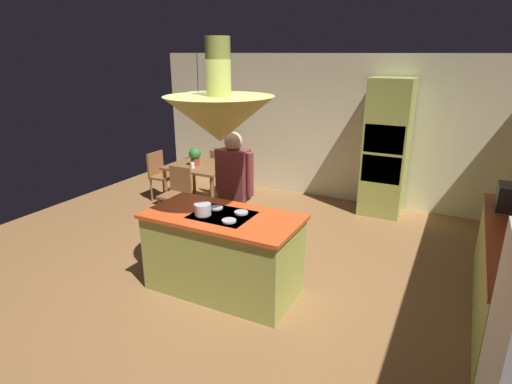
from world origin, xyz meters
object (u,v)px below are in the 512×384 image
cooking_pot_on_cooktop (203,209)px  potted_plant_on_table (195,155)px  oven_tower (386,148)px  chair_facing_island (177,191)px  kitchen_island (223,252)px  dining_table (202,170)px  person_at_island (234,189)px  cup_on_table (192,165)px  chair_by_back_wall (223,170)px  chair_at_corner (160,173)px

cooking_pot_on_cooktop → potted_plant_on_table: bearing=126.8°
oven_tower → chair_facing_island: bearing=-146.8°
kitchen_island → chair_facing_island: kitchen_island is taller
dining_table → potted_plant_on_table: potted_plant_on_table is taller
oven_tower → person_at_island: size_ratio=1.32×
oven_tower → potted_plant_on_table: bearing=-157.1°
kitchen_island → cup_on_table: bearing=132.6°
kitchen_island → chair_by_back_wall: kitchen_island is taller
chair_at_corner → cooking_pot_on_cooktop: (2.44, -2.23, 0.48)m
chair_by_back_wall → potted_plant_on_table: bearing=84.6°
person_at_island → dining_table: bearing=136.0°
kitchen_island → person_at_island: bearing=109.9°
person_at_island → chair_facing_island: size_ratio=1.91×
oven_tower → cooking_pot_on_cooktop: bearing=-110.5°
person_at_island → chair_at_corner: size_ratio=1.91×
kitchen_island → potted_plant_on_table: potted_plant_on_table is taller
kitchen_island → oven_tower: size_ratio=0.77×
potted_plant_on_table → cup_on_table: size_ratio=3.33×
chair_by_back_wall → kitchen_island: bearing=121.3°
chair_by_back_wall → chair_at_corner: same height
kitchen_island → person_at_island: (-0.25, 0.70, 0.50)m
potted_plant_on_table → cup_on_table: potted_plant_on_table is taller
chair_facing_island → cooking_pot_on_cooktop: cooking_pot_on_cooktop is taller
person_at_island → potted_plant_on_table: size_ratio=5.55×
dining_table → chair_at_corner: (-0.90, -0.00, -0.16)m
chair_at_corner → potted_plant_on_table: bearing=-95.0°
cooking_pot_on_cooktop → oven_tower: bearing=69.5°
chair_by_back_wall → chair_at_corner: (-0.90, -0.69, 0.00)m
dining_table → chair_facing_island: chair_facing_island is taller
oven_tower → chair_facing_island: oven_tower is taller
dining_table → cup_on_table: 0.28m
kitchen_island → person_at_island: person_at_island is taller
cup_on_table → cooking_pot_on_cooktop: cooking_pot_on_cooktop is taller
oven_tower → cup_on_table: (-2.82, -1.38, -0.29)m
oven_tower → chair_by_back_wall: (-2.80, -0.45, -0.59)m
chair_by_back_wall → potted_plant_on_table: (-0.07, -0.76, 0.42)m
kitchen_island → chair_at_corner: bearing=141.1°
kitchen_island → chair_facing_island: 2.21m
kitchen_island → dining_table: 2.71m
oven_tower → dining_table: 3.06m
oven_tower → cup_on_table: oven_tower is taller
cooking_pot_on_cooktop → chair_at_corner: bearing=137.6°
person_at_island → oven_tower: bearing=61.9°
chair_facing_island → chair_at_corner: same height
cup_on_table → person_at_island: bearing=-38.5°
kitchen_island → dining_table: size_ratio=1.61×
kitchen_island → cooking_pot_on_cooktop: bearing=-140.9°
chair_facing_island → chair_by_back_wall: 1.38m
kitchen_island → cooking_pot_on_cooktop: cooking_pot_on_cooktop is taller
chair_facing_island → oven_tower: bearing=33.2°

